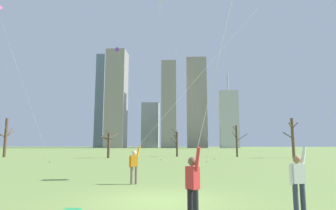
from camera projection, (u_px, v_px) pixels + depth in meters
ground_plane at (159, 201)px, 9.55m from camera, size 400.00×400.00×0.00m
kite_flyer_midfield_right_teal at (174, 115)px, 14.42m from camera, size 9.29×3.07×12.34m
kite_flyer_far_back_blue at (211, 106)px, 6.59m from camera, size 4.26×4.48×18.03m
distant_kite_high_overhead_pink at (0, 18)px, 27.52m from camera, size 4.59×5.16×15.99m
distant_kite_low_near_trees_white at (166, 22)px, 37.05m from camera, size 7.36×0.86×21.32m
distant_kite_drifting_left_purple at (122, 62)px, 37.35m from camera, size 6.61×1.69×15.20m
bare_tree_leftmost at (6, 137)px, 42.03m from camera, size 2.13×3.25×5.86m
bare_tree_rightmost at (293, 137)px, 39.50m from camera, size 1.87×2.35×5.66m
bare_tree_right_of_center at (237, 140)px, 42.85m from camera, size 2.34×2.34×4.85m
bare_tree_left_of_center at (177, 142)px, 43.66m from camera, size 1.18×3.55×4.42m
bare_tree_center at (109, 143)px, 39.18m from camera, size 2.14×2.76×4.18m
skyline_slender_spire at (197, 103)px, 152.98m from camera, size 10.81×10.49×49.40m
skyline_mid_tower_left at (169, 104)px, 145.34m from camera, size 7.81×6.24×45.86m
skyline_squat_block at (101, 101)px, 166.77m from camera, size 5.27×7.94×56.02m
skyline_mid_tower_right at (117, 99)px, 147.08m from camera, size 10.05×11.47×51.77m
skyline_short_annex at (229, 119)px, 142.70m from camera, size 9.42×6.41×38.74m
skyline_wide_slab at (150, 125)px, 163.27m from camera, size 10.12×6.45×26.24m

